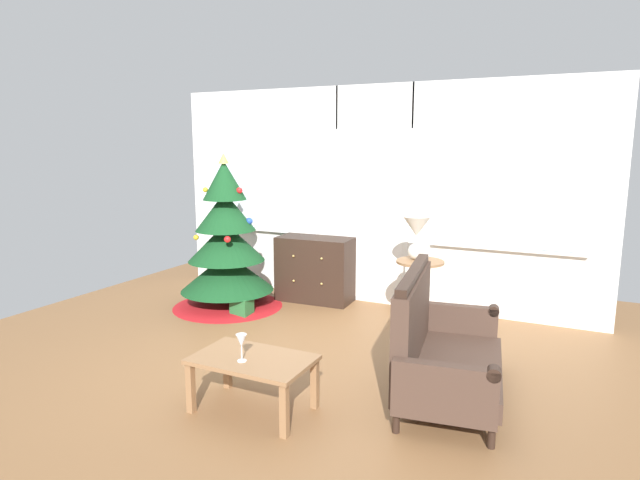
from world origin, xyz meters
The scene contains 10 objects.
ground_plane centered at (0.00, 0.00, 0.00)m, with size 6.76×6.76×0.00m, color brown.
back_wall_with_door centered at (0.00, 2.08, 1.28)m, with size 5.20×0.14×2.55m.
christmas_tree centered at (-1.43, 1.13, 0.66)m, with size 1.28×1.28×1.78m.
dresser_cabinet centered at (-0.62, 1.79, 0.39)m, with size 0.92×0.48×0.78m.
settee_sofa centered at (1.31, -0.03, 0.38)m, with size 0.89×1.49×0.96m.
side_table centered at (0.79, 1.33, 0.51)m, with size 0.50×0.48×0.72m.
table_lamp centered at (0.73, 1.37, 1.01)m, with size 0.28×0.28×0.44m.
coffee_table centered at (0.20, -0.85, 0.34)m, with size 0.84×0.52×0.40m.
wine_glass centered at (0.17, -0.94, 0.54)m, with size 0.08×0.08×0.20m.
gift_box centered at (-1.09, 0.91, 0.10)m, with size 0.21×0.19×0.21m, color #266633.
Camera 1 is at (2.19, -3.85, 1.87)m, focal length 30.10 mm.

